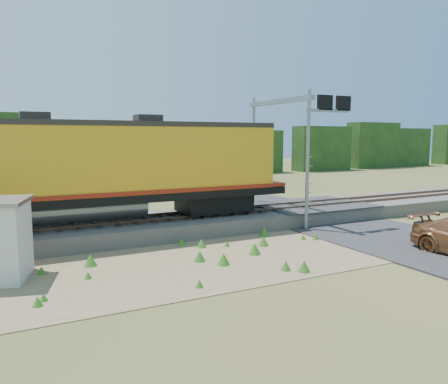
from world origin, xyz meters
TOP-DOWN VIEW (x-y plane):
  - ground at (0.00, 0.00)m, footprint 140.00×140.00m
  - ballast at (0.00, 6.00)m, footprint 70.00×5.00m
  - rails at (0.00, 6.00)m, footprint 70.00×1.54m
  - dirt_shoulder at (-2.00, 0.50)m, footprint 26.00×8.00m
  - road at (7.00, 0.74)m, footprint 7.00×66.00m
  - tree_line_north at (0.00, 38.00)m, footprint 130.00×3.00m
  - weed_clumps at (-3.50, 0.10)m, footprint 15.00×6.20m
  - locomotive at (-6.98, 6.00)m, footprint 20.97×3.20m
  - signal_gantry at (4.75, 5.32)m, footprint 2.98×6.20m

SIDE VIEW (x-z plane):
  - ground at x=0.00m, z-range 0.00..0.00m
  - weed_clumps at x=-3.50m, z-range -0.28..0.28m
  - dirt_shoulder at x=-2.00m, z-range 0.00..0.03m
  - road at x=7.00m, z-range -0.34..0.52m
  - ballast at x=0.00m, z-range 0.00..0.80m
  - rails at x=0.00m, z-range 0.80..0.96m
  - tree_line_north at x=0.00m, z-range -0.18..6.32m
  - locomotive at x=-6.98m, z-range 0.92..6.33m
  - signal_gantry at x=4.75m, z-range 1.85..9.36m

